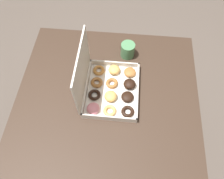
# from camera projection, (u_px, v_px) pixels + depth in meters

# --- Properties ---
(ground_plane) EXTENTS (8.00, 8.00, 0.00)m
(ground_plane) POSITION_uv_depth(u_px,v_px,m) (109.00, 142.00, 1.79)
(ground_plane) COLOR #564C44
(dining_table) EXTENTS (0.92, 0.94, 0.77)m
(dining_table) POSITION_uv_depth(u_px,v_px,m) (108.00, 108.00, 1.22)
(dining_table) COLOR #38281E
(dining_table) RESTS_ON ground_plane
(donut_box) EXTENTS (0.33, 0.28, 0.29)m
(donut_box) POSITION_uv_depth(u_px,v_px,m) (106.00, 85.00, 1.10)
(donut_box) COLOR silver
(donut_box) RESTS_ON dining_table
(coffee_mug) EXTENTS (0.08, 0.08, 0.09)m
(coffee_mug) POSITION_uv_depth(u_px,v_px,m) (128.00, 50.00, 1.22)
(coffee_mug) COLOR #4C8456
(coffee_mug) RESTS_ON dining_table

